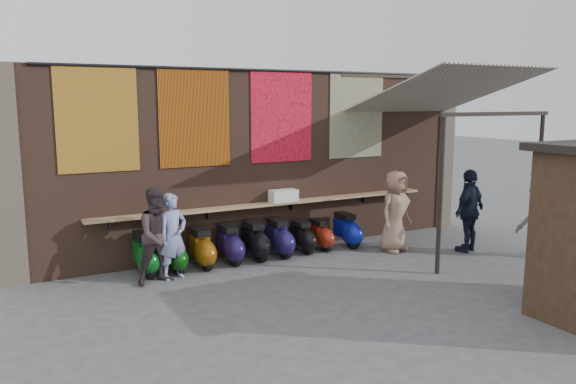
# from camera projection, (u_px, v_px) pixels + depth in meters

# --- Properties ---
(ground) EXTENTS (70.00, 70.00, 0.00)m
(ground) POSITION_uv_depth(u_px,v_px,m) (330.00, 281.00, 10.50)
(ground) COLOR #474749
(ground) RESTS_ON ground
(brick_wall) EXTENTS (10.00, 0.40, 4.00)m
(brick_wall) POSITION_uv_depth(u_px,v_px,m) (265.00, 161.00, 12.52)
(brick_wall) COLOR brown
(brick_wall) RESTS_ON ground
(pier_left) EXTENTS (0.50, 0.50, 4.00)m
(pier_left) POSITION_uv_depth(u_px,v_px,m) (6.00, 176.00, 10.07)
(pier_left) COLOR #4C4238
(pier_left) RESTS_ON ground
(pier_right) EXTENTS (0.50, 0.50, 4.00)m
(pier_right) POSITION_uv_depth(u_px,v_px,m) (440.00, 152.00, 14.97)
(pier_right) COLOR #4C4238
(pier_right) RESTS_ON ground
(eating_counter) EXTENTS (8.00, 0.32, 0.05)m
(eating_counter) POSITION_uv_depth(u_px,v_px,m) (273.00, 204.00, 12.34)
(eating_counter) COLOR #9E7A51
(eating_counter) RESTS_ON brick_wall
(shelf_box) EXTENTS (0.61, 0.31, 0.27)m
(shelf_box) POSITION_uv_depth(u_px,v_px,m) (283.00, 196.00, 12.41)
(shelf_box) COLOR white
(shelf_box) RESTS_ON eating_counter
(tapestry_redgold) EXTENTS (1.50, 0.02, 2.00)m
(tapestry_redgold) POSITION_uv_depth(u_px,v_px,m) (98.00, 119.00, 10.47)
(tapestry_redgold) COLOR maroon
(tapestry_redgold) RESTS_ON brick_wall
(tapestry_sun) EXTENTS (1.50, 0.02, 2.00)m
(tapestry_sun) POSITION_uv_depth(u_px,v_px,m) (195.00, 118.00, 11.37)
(tapestry_sun) COLOR orange
(tapestry_sun) RESTS_ON brick_wall
(tapestry_orange) EXTENTS (1.50, 0.02, 2.00)m
(tapestry_orange) POSITION_uv_depth(u_px,v_px,m) (282.00, 116.00, 12.31)
(tapestry_orange) COLOR red
(tapestry_orange) RESTS_ON brick_wall
(tapestry_multi) EXTENTS (1.50, 0.02, 2.00)m
(tapestry_multi) POSITION_uv_depth(u_px,v_px,m) (357.00, 115.00, 13.25)
(tapestry_multi) COLOR #2A619A
(tapestry_multi) RESTS_ON brick_wall
(hang_rail) EXTENTS (9.50, 0.06, 0.06)m
(hang_rail) POSITION_uv_depth(u_px,v_px,m) (270.00, 70.00, 12.00)
(hang_rail) COLOR black
(hang_rail) RESTS_ON brick_wall
(scooter_stool_0) EXTENTS (0.39, 0.87, 0.83)m
(scooter_stool_0) POSITION_uv_depth(u_px,v_px,m) (145.00, 254.00, 10.81)
(scooter_stool_0) COLOR #0C581A
(scooter_stool_0) RESTS_ON ground
(scooter_stool_1) EXTENTS (0.34, 0.76, 0.72)m
(scooter_stool_1) POSITION_uv_depth(u_px,v_px,m) (175.00, 254.00, 11.02)
(scooter_stool_1) COLOR #0D430F
(scooter_stool_1) RESTS_ON ground
(scooter_stool_2) EXTENTS (0.37, 0.83, 0.79)m
(scooter_stool_2) POSITION_uv_depth(u_px,v_px,m) (202.00, 249.00, 11.30)
(scooter_stool_2) COLOR #854A0C
(scooter_stool_2) RESTS_ON ground
(scooter_stool_3) EXTENTS (0.38, 0.83, 0.79)m
(scooter_stool_3) POSITION_uv_depth(u_px,v_px,m) (230.00, 245.00, 11.60)
(scooter_stool_3) COLOR #1F1349
(scooter_stool_3) RESTS_ON ground
(scooter_stool_4) EXTENTS (0.38, 0.84, 0.80)m
(scooter_stool_4) POSITION_uv_depth(u_px,v_px,m) (255.00, 241.00, 11.88)
(scooter_stool_4) COLOR black
(scooter_stool_4) RESTS_ON ground
(scooter_stool_5) EXTENTS (0.38, 0.84, 0.80)m
(scooter_stool_5) POSITION_uv_depth(u_px,v_px,m) (279.00, 238.00, 12.13)
(scooter_stool_5) COLOR #1D164E
(scooter_stool_5) RESTS_ON ground
(scooter_stool_6) EXTENTS (0.33, 0.73, 0.69)m
(scooter_stool_6) POSITION_uv_depth(u_px,v_px,m) (302.00, 237.00, 12.44)
(scooter_stool_6) COLOR black
(scooter_stool_6) RESTS_ON ground
(scooter_stool_7) EXTENTS (0.32, 0.72, 0.68)m
(scooter_stool_7) POSITION_uv_depth(u_px,v_px,m) (321.00, 235.00, 12.69)
(scooter_stool_7) COLOR maroon
(scooter_stool_7) RESTS_ON ground
(scooter_stool_8) EXTENTS (0.36, 0.81, 0.77)m
(scooter_stool_8) POSITION_uv_depth(u_px,v_px,m) (347.00, 230.00, 12.95)
(scooter_stool_8) COLOR #0E1B9A
(scooter_stool_8) RESTS_ON ground
(diner_left) EXTENTS (0.70, 0.57, 1.64)m
(diner_left) POSITION_uv_depth(u_px,v_px,m) (173.00, 236.00, 10.54)
(diner_left) COLOR #8891C6
(diner_left) RESTS_ON ground
(diner_right) EXTENTS (0.98, 0.82, 1.79)m
(diner_right) POSITION_uv_depth(u_px,v_px,m) (159.00, 236.00, 10.27)
(diner_right) COLOR #34282B
(diner_right) RESTS_ON ground
(shopper_navy) EXTENTS (1.17, 0.73, 1.85)m
(shopper_navy) POSITION_uv_depth(u_px,v_px,m) (469.00, 211.00, 12.45)
(shopper_navy) COLOR black
(shopper_navy) RESTS_ON ground
(shopper_grey) EXTENTS (1.22, 1.01, 1.64)m
(shopper_grey) POSITION_uv_depth(u_px,v_px,m) (541.00, 219.00, 12.03)
(shopper_grey) COLOR #595A5E
(shopper_grey) RESTS_ON ground
(shopper_tan) EXTENTS (1.01, 0.79, 1.82)m
(shopper_tan) POSITION_uv_depth(u_px,v_px,m) (395.00, 211.00, 12.48)
(shopper_tan) COLOR #997461
(shopper_tan) RESTS_ON ground
(stall_shelf) EXTENTS (1.99, 0.11, 0.06)m
(stall_shelf) POSITION_uv_depth(u_px,v_px,m) (573.00, 246.00, 9.31)
(stall_shelf) COLOR #473321
(stall_shelf) RESTS_ON market_stall
(awning_canvas) EXTENTS (3.20, 3.28, 0.97)m
(awning_canvas) POSITION_uv_depth(u_px,v_px,m) (443.00, 91.00, 12.36)
(awning_canvas) COLOR beige
(awning_canvas) RESTS_ON brick_wall
(awning_ledger) EXTENTS (3.30, 0.08, 0.12)m
(awning_ledger) POSITION_uv_depth(u_px,v_px,m) (397.00, 75.00, 13.67)
(awning_ledger) COLOR #33261C
(awning_ledger) RESTS_ON brick_wall
(awning_header) EXTENTS (3.00, 0.08, 0.08)m
(awning_header) POSITION_uv_depth(u_px,v_px,m) (497.00, 114.00, 11.13)
(awning_header) COLOR black
(awning_header) RESTS_ON awning_post_left
(awning_post_left) EXTENTS (0.09, 0.09, 3.10)m
(awning_post_left) POSITION_uv_depth(u_px,v_px,m) (440.00, 195.00, 10.72)
(awning_post_left) COLOR black
(awning_post_left) RESTS_ON ground
(awning_post_right) EXTENTS (0.09, 0.09, 3.10)m
(awning_post_right) POSITION_uv_depth(u_px,v_px,m) (538.00, 185.00, 12.04)
(awning_post_right) COLOR black
(awning_post_right) RESTS_ON ground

